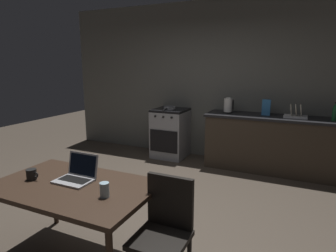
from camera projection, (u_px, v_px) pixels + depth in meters
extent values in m
plane|color=#473D33|center=(141.00, 215.00, 3.35)|extent=(12.00, 12.00, 0.00)
cube|color=#5D5D58|center=(224.00, 82.00, 5.17)|extent=(6.40, 0.10, 2.84)
cube|color=#382D23|center=(272.00, 145.00, 4.69)|extent=(2.10, 0.60, 0.88)
cube|color=black|center=(274.00, 117.00, 4.60)|extent=(2.16, 0.64, 0.04)
cube|color=gray|center=(170.00, 134.00, 5.44)|extent=(0.60, 0.60, 0.88)
cube|color=black|center=(171.00, 110.00, 5.34)|extent=(0.60, 0.60, 0.04)
cube|color=black|center=(163.00, 141.00, 5.18)|extent=(0.54, 0.01, 0.40)
cylinder|color=black|center=(155.00, 116.00, 5.14)|extent=(0.04, 0.02, 0.04)
cylinder|color=black|center=(163.00, 117.00, 5.08)|extent=(0.04, 0.02, 0.04)
cylinder|color=black|center=(171.00, 118.00, 5.01)|extent=(0.04, 0.02, 0.04)
cube|color=#332319|center=(73.00, 187.00, 2.46)|extent=(1.39, 0.85, 0.04)
cylinder|color=#332319|center=(54.00, 195.00, 3.12)|extent=(0.05, 0.05, 0.67)
cylinder|color=#332319|center=(159.00, 221.00, 2.60)|extent=(0.05, 0.05, 0.67)
cube|color=black|center=(160.00, 240.00, 2.13)|extent=(0.40, 0.40, 0.04)
cube|color=black|center=(170.00, 201.00, 2.25)|extent=(0.38, 0.04, 0.42)
cylinder|color=black|center=(151.00, 249.00, 2.40)|extent=(0.04, 0.04, 0.43)
cube|color=#99999E|center=(73.00, 181.00, 2.51)|extent=(0.32, 0.22, 0.02)
cube|color=black|center=(75.00, 179.00, 2.52)|extent=(0.28, 0.12, 0.00)
cube|color=#99999E|center=(83.00, 164.00, 2.60)|extent=(0.32, 0.05, 0.21)
cube|color=black|center=(83.00, 165.00, 2.60)|extent=(0.29, 0.04, 0.18)
cylinder|color=black|center=(228.00, 112.00, 4.90)|extent=(0.15, 0.15, 0.02)
cylinder|color=silver|center=(228.00, 105.00, 4.87)|extent=(0.14, 0.14, 0.23)
cylinder|color=silver|center=(228.00, 98.00, 4.85)|extent=(0.08, 0.08, 0.02)
cube|color=black|center=(233.00, 105.00, 4.83)|extent=(0.02, 0.02, 0.16)
cylinder|color=#19592D|center=(335.00, 114.00, 4.19)|extent=(0.07, 0.07, 0.19)
cone|color=#19592D|center=(336.00, 106.00, 4.16)|extent=(0.07, 0.07, 0.06)
cylinder|color=black|center=(336.00, 103.00, 4.15)|extent=(0.03, 0.03, 0.02)
cylinder|color=gray|center=(169.00, 109.00, 5.32)|extent=(0.21, 0.21, 0.01)
torus|color=gray|center=(169.00, 107.00, 5.32)|extent=(0.22, 0.22, 0.02)
cylinder|color=black|center=(165.00, 109.00, 5.15)|extent=(0.02, 0.18, 0.02)
cylinder|color=black|center=(31.00, 174.00, 2.56)|extent=(0.09, 0.09, 0.10)
torus|color=black|center=(36.00, 175.00, 2.53)|extent=(0.05, 0.01, 0.05)
cylinder|color=#99B7C6|center=(105.00, 190.00, 2.22)|extent=(0.07, 0.07, 0.12)
cube|color=#3372B2|center=(266.00, 107.00, 4.64)|extent=(0.13, 0.05, 0.26)
cube|color=silver|center=(295.00, 117.00, 4.46)|extent=(0.34, 0.26, 0.03)
cylinder|color=beige|center=(291.00, 110.00, 4.47)|extent=(0.04, 0.18, 0.18)
cylinder|color=beige|center=(296.00, 110.00, 4.44)|extent=(0.04, 0.18, 0.18)
cylinder|color=beige|center=(301.00, 110.00, 4.41)|extent=(0.04, 0.18, 0.18)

